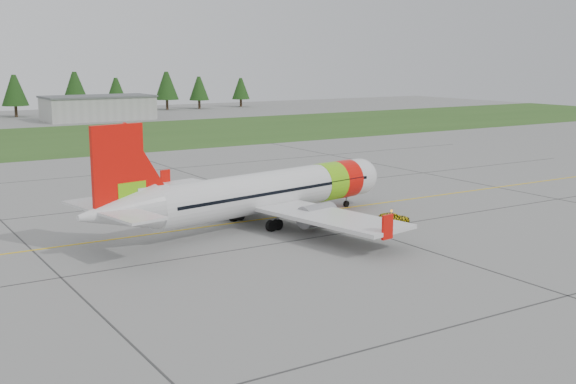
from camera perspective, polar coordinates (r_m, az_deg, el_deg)
ground at (r=55.21m, az=-2.26°, el=-4.31°), size 320.00×320.00×0.00m
aircraft at (r=62.03m, az=-1.99°, el=-0.05°), size 31.10×29.07×9.49m
follow_me_car at (r=62.26m, az=8.19°, el=-1.07°), size 1.18×1.39×3.43m
grass_strip at (r=131.78m, az=-20.36°, el=3.75°), size 320.00×50.00×0.03m
taxi_guideline at (r=62.07m, az=-5.94°, el=-2.67°), size 120.00×0.25×0.02m
hangar_east at (r=172.58m, az=-14.76°, el=6.39°), size 24.00×12.00×5.20m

